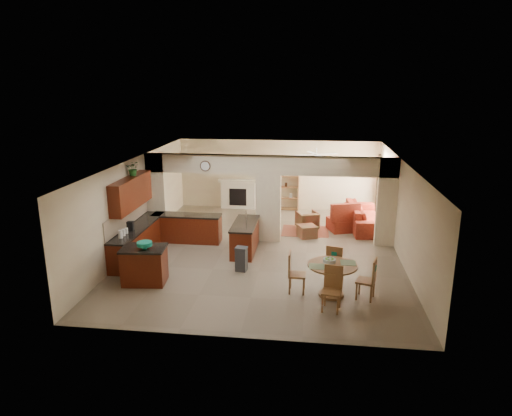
# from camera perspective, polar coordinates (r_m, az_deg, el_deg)

# --- Properties ---
(floor) EXTENTS (10.00, 10.00, 0.00)m
(floor) POSITION_cam_1_polar(r_m,az_deg,el_deg) (14.09, 1.11, -5.38)
(floor) COLOR #786953
(floor) RESTS_ON ground
(ceiling) EXTENTS (10.00, 10.00, 0.00)m
(ceiling) POSITION_cam_1_polar(r_m,az_deg,el_deg) (13.36, 1.17, 5.93)
(ceiling) COLOR white
(ceiling) RESTS_ON wall_back
(wall_back) EXTENTS (8.00, 0.00, 8.00)m
(wall_back) POSITION_cam_1_polar(r_m,az_deg,el_deg) (18.51, 2.75, 4.16)
(wall_back) COLOR beige
(wall_back) RESTS_ON floor
(wall_front) EXTENTS (8.00, 0.00, 8.00)m
(wall_front) POSITION_cam_1_polar(r_m,az_deg,el_deg) (8.97, -2.22, -8.22)
(wall_front) COLOR beige
(wall_front) RESTS_ON floor
(wall_left) EXTENTS (0.00, 10.00, 10.00)m
(wall_left) POSITION_cam_1_polar(r_m,az_deg,el_deg) (14.60, -14.67, 0.63)
(wall_left) COLOR beige
(wall_left) RESTS_ON floor
(wall_right) EXTENTS (0.00, 10.00, 10.00)m
(wall_right) POSITION_cam_1_polar(r_m,az_deg,el_deg) (13.84, 17.84, -0.41)
(wall_right) COLOR beige
(wall_right) RESTS_ON floor
(partition_left_pier) EXTENTS (0.60, 0.25, 2.80)m
(partition_left_pier) POSITION_cam_1_polar(r_m,az_deg,el_deg) (15.41, -12.29, 1.53)
(partition_left_pier) COLOR beige
(partition_left_pier) RESTS_ON floor
(partition_center_pier) EXTENTS (0.80, 0.25, 2.20)m
(partition_center_pier) POSITION_cam_1_polar(r_m,az_deg,el_deg) (14.69, 1.53, 0.01)
(partition_center_pier) COLOR beige
(partition_center_pier) RESTS_ON floor
(partition_right_pier) EXTENTS (0.60, 0.25, 2.80)m
(partition_right_pier) POSITION_cam_1_polar(r_m,az_deg,el_deg) (14.74, 16.01, 0.67)
(partition_right_pier) COLOR beige
(partition_right_pier) RESTS_ON floor
(partition_header) EXTENTS (8.00, 0.25, 0.60)m
(partition_header) POSITION_cam_1_polar(r_m,az_deg,el_deg) (14.39, 1.57, 5.40)
(partition_header) COLOR beige
(partition_header) RESTS_ON partition_center_pier
(kitchen_counter) EXTENTS (2.52, 3.29, 1.48)m
(kitchen_counter) POSITION_cam_1_polar(r_m,az_deg,el_deg) (14.39, -12.04, -3.31)
(kitchen_counter) COLOR #410B07
(kitchen_counter) RESTS_ON floor
(upper_cabinets) EXTENTS (0.35, 2.40, 0.90)m
(upper_cabinets) POSITION_cam_1_polar(r_m,az_deg,el_deg) (13.70, -15.33, 1.86)
(upper_cabinets) COLOR #410B07
(upper_cabinets) RESTS_ON wall_left
(peninsula) EXTENTS (0.70, 1.85, 0.91)m
(peninsula) POSITION_cam_1_polar(r_m,az_deg,el_deg) (13.90, -1.40, -3.67)
(peninsula) COLOR #410B07
(peninsula) RESTS_ON floor
(wall_clock) EXTENTS (0.34, 0.03, 0.34)m
(wall_clock) POSITION_cam_1_polar(r_m,az_deg,el_deg) (14.58, -6.37, 5.24)
(wall_clock) COLOR #442816
(wall_clock) RESTS_ON partition_header
(rug) EXTENTS (1.60, 1.30, 0.01)m
(rug) POSITION_cam_1_polar(r_m,az_deg,el_deg) (16.00, 6.18, -2.88)
(rug) COLOR #964B36
(rug) RESTS_ON floor
(fireplace) EXTENTS (1.60, 0.35, 1.20)m
(fireplace) POSITION_cam_1_polar(r_m,az_deg,el_deg) (18.70, -2.22, 1.81)
(fireplace) COLOR beige
(fireplace) RESTS_ON floor
(shelving_unit) EXTENTS (1.00, 0.32, 1.80)m
(shelving_unit) POSITION_cam_1_polar(r_m,az_deg,el_deg) (18.41, 3.77, 2.49)
(shelving_unit) COLOR #955D33
(shelving_unit) RESTS_ON floor
(window_a) EXTENTS (0.02, 0.90, 1.90)m
(window_a) POSITION_cam_1_polar(r_m,az_deg,el_deg) (16.08, 16.23, 1.11)
(window_a) COLOR white
(window_a) RESTS_ON wall_right
(window_b) EXTENTS (0.02, 0.90, 1.90)m
(window_b) POSITION_cam_1_polar(r_m,az_deg,el_deg) (17.72, 15.41, 2.45)
(window_b) COLOR white
(window_b) RESTS_ON wall_right
(glazed_door) EXTENTS (0.02, 0.70, 2.10)m
(glazed_door) POSITION_cam_1_polar(r_m,az_deg,el_deg) (16.93, 15.76, 1.32)
(glazed_door) COLOR white
(glazed_door) RESTS_ON wall_right
(drape_a_left) EXTENTS (0.10, 0.28, 2.30)m
(drape_a_left) POSITION_cam_1_polar(r_m,az_deg,el_deg) (15.50, 16.42, 0.57)
(drape_a_left) COLOR #381A16
(drape_a_left) RESTS_ON wall_right
(drape_a_right) EXTENTS (0.10, 0.28, 2.30)m
(drape_a_right) POSITION_cam_1_polar(r_m,az_deg,el_deg) (16.65, 15.78, 1.62)
(drape_a_right) COLOR #381A16
(drape_a_right) RESTS_ON wall_right
(drape_b_left) EXTENTS (0.10, 0.28, 2.30)m
(drape_b_left) POSITION_cam_1_polar(r_m,az_deg,el_deg) (17.13, 15.55, 2.01)
(drape_b_left) COLOR #381A16
(drape_b_left) RESTS_ON wall_right
(drape_b_right) EXTENTS (0.10, 0.28, 2.30)m
(drape_b_right) POSITION_cam_1_polar(r_m,az_deg,el_deg) (18.29, 15.03, 2.87)
(drape_b_right) COLOR #381A16
(drape_b_right) RESTS_ON wall_right
(ceiling_fan) EXTENTS (1.00, 1.00, 0.10)m
(ceiling_fan) POSITION_cam_1_polar(r_m,az_deg,el_deg) (16.29, 7.56, 6.65)
(ceiling_fan) COLOR white
(ceiling_fan) RESTS_ON ceiling
(kitchen_island) EXTENTS (1.18, 0.89, 0.96)m
(kitchen_island) POSITION_cam_1_polar(r_m,az_deg,el_deg) (12.11, -13.77, -6.94)
(kitchen_island) COLOR #410B07
(kitchen_island) RESTS_ON floor
(teal_bowl) EXTENTS (0.38, 0.38, 0.18)m
(teal_bowl) POSITION_cam_1_polar(r_m,az_deg,el_deg) (11.82, -13.76, -4.55)
(teal_bowl) COLOR #138468
(teal_bowl) RESTS_ON kitchen_island
(trash_can) EXTENTS (0.33, 0.29, 0.63)m
(trash_can) POSITION_cam_1_polar(r_m,az_deg,el_deg) (12.55, -1.84, -6.50)
(trash_can) COLOR #2C2C2E
(trash_can) RESTS_ON floor
(dining_table) EXTENTS (1.19, 1.19, 0.81)m
(dining_table) POSITION_cam_1_polar(r_m,az_deg,el_deg) (11.20, 9.48, -8.32)
(dining_table) COLOR #955D33
(dining_table) RESTS_ON floor
(fruit_bowl) EXTENTS (0.30, 0.30, 0.16)m
(fruit_bowl) POSITION_cam_1_polar(r_m,az_deg,el_deg) (11.06, 9.16, -6.59)
(fruit_bowl) COLOR #5DAC25
(fruit_bowl) RESTS_ON dining_table
(sofa) EXTENTS (2.90, 1.31, 0.82)m
(sofa) POSITION_cam_1_polar(r_m,az_deg,el_deg) (16.67, 13.50, -1.01)
(sofa) COLOR maroon
(sofa) RESTS_ON floor
(chaise) EXTENTS (1.27, 1.15, 0.42)m
(chaise) POSITION_cam_1_polar(r_m,az_deg,el_deg) (16.27, 10.95, -2.01)
(chaise) COLOR maroon
(chaise) RESTS_ON floor
(armchair) EXTENTS (0.90, 0.91, 0.64)m
(armchair) POSITION_cam_1_polar(r_m,az_deg,el_deg) (16.14, 6.41, -1.55)
(armchair) COLOR maroon
(armchair) RESTS_ON floor
(ottoman) EXTENTS (0.72, 0.72, 0.40)m
(ottoman) POSITION_cam_1_polar(r_m,az_deg,el_deg) (15.35, 6.41, -2.91)
(ottoman) COLOR maroon
(ottoman) RESTS_ON floor
(plant) EXTENTS (0.45, 0.42, 0.43)m
(plant) POSITION_cam_1_polar(r_m,az_deg,el_deg) (13.81, -15.11, 4.80)
(plant) COLOR #124614
(plant) RESTS_ON upper_cabinets
(chair_north) EXTENTS (0.52, 0.52, 1.02)m
(chair_north) POSITION_cam_1_polar(r_m,az_deg,el_deg) (11.90, 9.82, -6.74)
(chair_north) COLOR #955D33
(chair_north) RESTS_ON floor
(chair_east) EXTENTS (0.52, 0.52, 1.02)m
(chair_east) POSITION_cam_1_polar(r_m,az_deg,el_deg) (11.20, 14.02, -8.44)
(chair_east) COLOR #955D33
(chair_east) RESTS_ON floor
(chair_south) EXTENTS (0.49, 0.49, 1.02)m
(chair_south) POSITION_cam_1_polar(r_m,az_deg,el_deg) (10.58, 9.53, -9.62)
(chair_south) COLOR #955D33
(chair_south) RESTS_ON floor
(chair_west) EXTENTS (0.44, 0.43, 1.02)m
(chair_west) POSITION_cam_1_polar(r_m,az_deg,el_deg) (11.29, 4.74, -7.82)
(chair_west) COLOR #955D33
(chair_west) RESTS_ON floor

